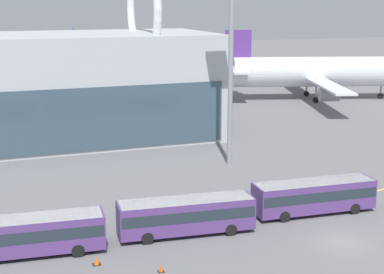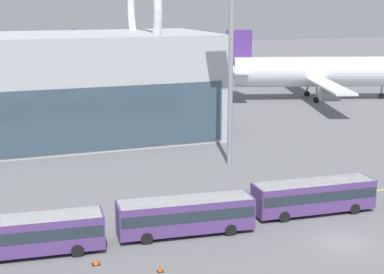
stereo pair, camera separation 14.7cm
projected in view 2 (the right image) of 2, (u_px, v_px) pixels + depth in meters
The scene contains 9 objects.
ground_plane at pixel (342, 242), 47.43m from camera, with size 440.00×440.00×0.00m, color slate.
airliner_at_gate_far at pixel (75, 87), 96.94m from camera, with size 40.43×42.10×13.73m.
airliner_parked_remote at pixel (319, 72), 113.99m from camera, with size 40.75×43.72×13.50m.
shuttle_bus_0 at pixel (29, 233), 44.72m from camera, with size 11.54×3.75×3.02m.
shuttle_bus_1 at pixel (186, 214), 48.77m from camera, with size 11.55×3.81×3.02m.
shuttle_bus_2 at pixel (314, 195), 53.54m from camera, with size 11.48×3.44×3.02m.
floodlight_mast at pixel (232, 8), 65.85m from camera, with size 2.87×2.87×25.96m.
traffic_cone_1 at pixel (96, 261), 43.41m from camera, with size 0.59×0.59×0.63m.
traffic_cone_2 at pixel (160, 268), 42.26m from camera, with size 0.45×0.45×0.63m.
Camera 2 is at (-26.42, -37.49, 19.12)m, focal length 55.00 mm.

